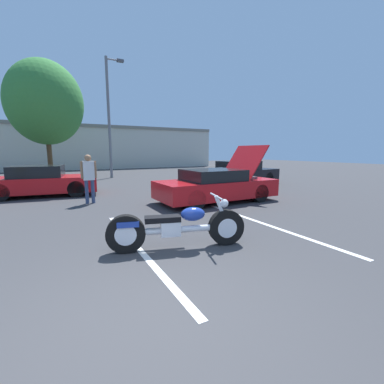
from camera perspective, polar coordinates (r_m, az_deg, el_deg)
ground_plane at (r=3.08m, az=-8.37°, el=-26.98°), size 80.00×80.00×0.00m
parking_stripe_middle at (r=5.08m, az=-12.05°, el=-11.91°), size 0.12×4.91×0.01m
parking_stripe_back at (r=6.70m, az=16.04°, el=-6.90°), size 0.12×4.91×0.01m
far_building at (r=28.96m, az=-27.03°, el=9.13°), size 32.00×4.20×4.40m
light_pole at (r=18.64m, az=-17.79°, el=16.34°), size 1.21×0.28×7.84m
tree_background at (r=20.98m, az=-29.84°, el=16.79°), size 4.88×4.88×7.87m
motorcycle at (r=4.82m, az=-3.26°, el=-7.80°), size 2.53×0.97×0.98m
show_car_hood_open at (r=9.28m, az=5.54°, el=1.44°), size 4.32×1.89×2.02m
parked_car_mid_row at (r=12.09m, az=-30.32°, el=2.03°), size 4.29×2.39×1.23m
parked_car_right_row at (r=14.35m, az=10.70°, el=4.10°), size 4.71×2.28×1.28m
spectator_by_show_car at (r=9.53m, az=-21.95°, el=3.59°), size 0.52×0.22×1.69m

